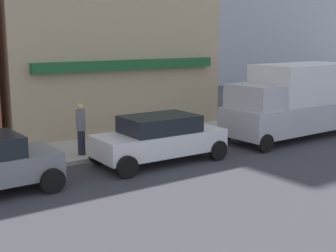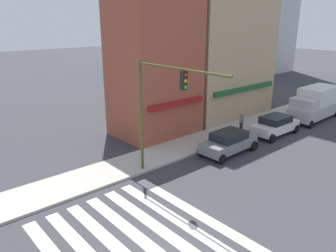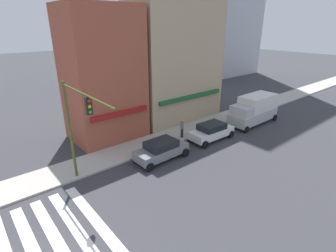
{
  "view_description": "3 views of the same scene",
  "coord_description": "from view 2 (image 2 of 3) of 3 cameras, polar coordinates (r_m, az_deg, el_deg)",
  "views": [
    {
      "loc": [
        7.69,
        -7.83,
        4.16
      ],
      "look_at": [
        16.6,
        4.7,
        1.2
      ],
      "focal_mm": 50.0,
      "sensor_mm": 36.0,
      "label": 1
    },
    {
      "loc": [
        -6.89,
        -8.59,
        8.89
      ],
      "look_at": [
        4.11,
        4.0,
        3.5
      ],
      "focal_mm": 35.0,
      "sensor_mm": 36.0,
      "label": 2
    },
    {
      "loc": [
        -1.05,
        -9.88,
        10.16
      ],
      "look_at": [
        12.12,
        6.0,
        2.0
      ],
      "focal_mm": 28.0,
      "sensor_mm": 36.0,
      "label": 3
    }
  ],
  "objects": [
    {
      "name": "ground_plane",
      "position": [
        14.15,
        -2.01,
        -21.06
      ],
      "size": [
        200.0,
        200.0,
        0.0
      ],
      "primitive_type": "plane",
      "color": "#38383D"
    },
    {
      "name": "sidewalk_left",
      "position": [
        19.6,
        -16.23,
        -9.64
      ],
      "size": [
        120.0,
        3.0,
        0.15
      ],
      "color": "#B2ADA3",
      "rests_on": "ground_plane"
    },
    {
      "name": "crosswalk_stripes",
      "position": [
        14.15,
        -2.01,
        -21.05
      ],
      "size": [
        7.02,
        10.8,
        0.01
      ],
      "color": "silver",
      "rests_on": "ground_plane"
    },
    {
      "name": "storefront_row",
      "position": [
        29.71,
        6.41,
        14.26
      ],
      "size": [
        16.48,
        5.3,
        15.36
      ],
      "color": "#9E4C38",
      "rests_on": "ground_plane"
    },
    {
      "name": "traffic_signal",
      "position": [
        17.85,
        -1.81,
        4.5
      ],
      "size": [
        0.32,
        6.57,
        6.84
      ],
      "color": "#474C1E",
      "rests_on": "ground_plane"
    },
    {
      "name": "sedan_grey",
      "position": [
        23.21,
        10.53,
        -2.74
      ],
      "size": [
        4.43,
        2.02,
        1.59
      ],
      "rotation": [
        0.0,
        0.0,
        0.02
      ],
      "color": "slate",
      "rests_on": "ground_plane"
    },
    {
      "name": "sedan_white",
      "position": [
        27.88,
        18.15,
        0.18
      ],
      "size": [
        4.44,
        2.02,
        1.59
      ],
      "rotation": [
        0.0,
        0.0,
        -0.02
      ],
      "color": "white",
      "rests_on": "ground_plane"
    },
    {
      "name": "box_truck_silver",
      "position": [
        33.46,
        24.25,
        3.68
      ],
      "size": [
        6.23,
        2.42,
        3.04
      ],
      "rotation": [
        0.0,
        0.0,
        0.02
      ],
      "color": "#B7B7BC",
      "rests_on": "ground_plane"
    },
    {
      "name": "pedestrian_grey_coat",
      "position": [
        27.23,
        12.66,
        0.74
      ],
      "size": [
        0.32,
        0.32,
        1.77
      ],
      "rotation": [
        0.0,
        0.0,
        5.44
      ],
      "color": "#23232D",
      "rests_on": "sidewalk_left"
    }
  ]
}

